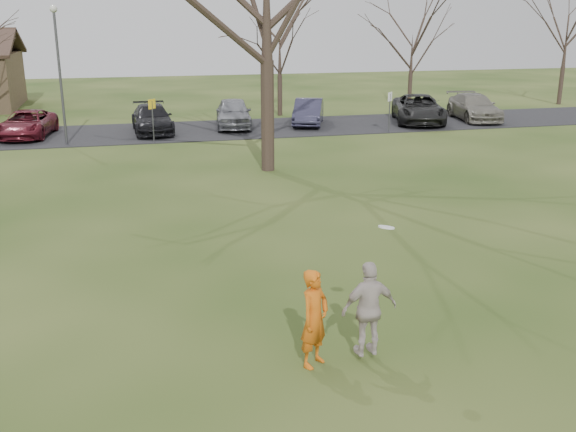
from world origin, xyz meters
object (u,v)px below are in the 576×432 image
at_px(car_2, 27,124).
at_px(car_6, 418,109).
at_px(car_5, 308,112).
at_px(car_4, 233,113).
at_px(car_7, 474,107).
at_px(car_3, 152,119).
at_px(player_defender, 315,318).
at_px(lamp_post, 58,58).
at_px(catching_play, 369,309).

relative_size(car_2, car_6, 0.84).
bearing_deg(car_5, car_4, -161.80).
relative_size(car_6, car_7, 1.11).
distance_m(car_3, car_7, 18.34).
bearing_deg(car_4, player_defender, -89.02).
height_order(player_defender, car_3, player_defender).
bearing_deg(car_4, lamp_post, -153.04).
bearing_deg(car_2, lamp_post, -43.61).
bearing_deg(car_3, car_6, -3.10).
bearing_deg(car_6, car_2, -163.75).
bearing_deg(car_2, player_defender, -64.94).
bearing_deg(player_defender, car_7, 16.27).
xyz_separation_m(player_defender, catching_play, (0.94, -0.09, 0.11)).
bearing_deg(player_defender, car_3, 54.08).
relative_size(car_4, lamp_post, 0.73).
height_order(car_7, lamp_post, lamp_post).
xyz_separation_m(car_3, car_6, (14.74, -0.42, 0.08)).
height_order(car_5, car_6, car_6).
distance_m(car_7, catching_play, 29.41).
xyz_separation_m(car_2, car_3, (6.09, -0.08, 0.05)).
height_order(player_defender, car_5, player_defender).
height_order(player_defender, catching_play, catching_play).
distance_m(player_defender, car_7, 29.85).
distance_m(car_6, lamp_post, 19.21).
height_order(car_4, catching_play, catching_play).
distance_m(car_2, catching_play, 26.34).
bearing_deg(car_3, car_4, 5.10).
relative_size(player_defender, car_2, 0.37).
height_order(car_3, lamp_post, lamp_post).
relative_size(player_defender, car_6, 0.31).
relative_size(car_3, car_5, 1.12).
relative_size(car_5, car_6, 0.77).
height_order(car_2, catching_play, catching_play).
relative_size(player_defender, car_3, 0.36).
height_order(car_2, car_6, car_6).
xyz_separation_m(car_5, lamp_post, (-12.62, -2.84, 3.23)).
distance_m(car_3, car_5, 8.52).
bearing_deg(lamp_post, car_3, 30.95).
relative_size(car_2, car_4, 1.02).
bearing_deg(catching_play, car_2, 108.64).
bearing_deg(car_5, car_2, -159.04).
relative_size(car_2, car_7, 0.93).
xyz_separation_m(car_3, car_7, (18.34, -0.21, 0.04)).
bearing_deg(car_5, car_6, 12.43).
relative_size(car_6, catching_play, 2.37).
relative_size(player_defender, lamp_post, 0.28).
relative_size(player_defender, car_4, 0.38).
xyz_separation_m(car_2, car_4, (10.43, 0.41, 0.13)).
relative_size(player_defender, car_7, 0.34).
bearing_deg(catching_play, player_defender, 174.58).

